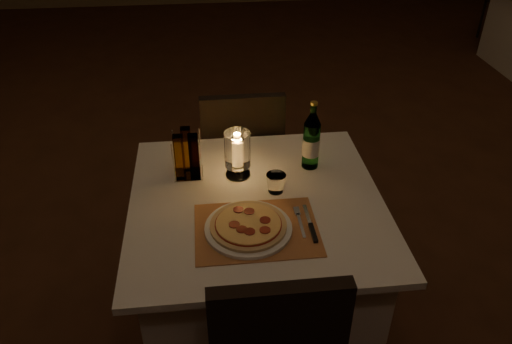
{
  "coord_description": "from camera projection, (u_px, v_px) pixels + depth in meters",
  "views": [
    {
      "loc": [
        -0.22,
        -2.12,
        1.94
      ],
      "look_at": [
        -0.04,
        -0.53,
        0.86
      ],
      "focal_mm": 35.0,
      "sensor_mm": 36.0,
      "label": 1
    }
  ],
  "objects": [
    {
      "name": "chair_far",
      "position": [
        242.0,
        148.0,
        2.67
      ],
      "size": [
        0.42,
        0.42,
        0.9
      ],
      "color": "black",
      "rests_on": "ground"
    },
    {
      "name": "hurricane_candle",
      "position": [
        237.0,
        151.0,
        2.05
      ],
      "size": [
        0.11,
        0.11,
        0.21
      ],
      "color": "white",
      "rests_on": "main_table"
    },
    {
      "name": "cruet_caddy",
      "position": [
        187.0,
        156.0,
        2.06
      ],
      "size": [
        0.12,
        0.12,
        0.21
      ],
      "color": "white",
      "rests_on": "main_table"
    },
    {
      "name": "tumbler",
      "position": [
        276.0,
        183.0,
        2.0
      ],
      "size": [
        0.08,
        0.08,
        0.08
      ],
      "primitive_type": null,
      "color": "white",
      "rests_on": "main_table"
    },
    {
      "name": "fork",
      "position": [
        299.0,
        220.0,
        1.86
      ],
      "size": [
        0.02,
        0.18,
        0.0
      ],
      "color": "silver",
      "rests_on": "placemat"
    },
    {
      "name": "knife",
      "position": [
        312.0,
        229.0,
        1.81
      ],
      "size": [
        0.02,
        0.22,
        0.01
      ],
      "color": "black",
      "rests_on": "placemat"
    },
    {
      "name": "pizza",
      "position": [
        248.0,
        225.0,
        1.81
      ],
      "size": [
        0.28,
        0.28,
        0.02
      ],
      "color": "#D8B77F",
      "rests_on": "plate"
    },
    {
      "name": "main_table",
      "position": [
        256.0,
        267.0,
        2.18
      ],
      "size": [
        1.0,
        1.0,
        0.74
      ],
      "color": "silver",
      "rests_on": "ground"
    },
    {
      "name": "water_bottle",
      "position": [
        311.0,
        141.0,
        2.11
      ],
      "size": [
        0.07,
        0.07,
        0.31
      ],
      "color": "#5DAC60",
      "rests_on": "main_table"
    },
    {
      "name": "floor",
      "position": [
        254.0,
        246.0,
        2.85
      ],
      "size": [
        8.0,
        10.0,
        0.02
      ],
      "primitive_type": "cube",
      "color": "#472516",
      "rests_on": "ground"
    },
    {
      "name": "plate",
      "position": [
        248.0,
        228.0,
        1.81
      ],
      "size": [
        0.32,
        0.32,
        0.01
      ],
      "primitive_type": "cylinder",
      "color": "white",
      "rests_on": "placemat"
    },
    {
      "name": "placemat",
      "position": [
        257.0,
        229.0,
        1.82
      ],
      "size": [
        0.45,
        0.34,
        0.0
      ],
      "primitive_type": "cube",
      "color": "#B26D3D",
      "rests_on": "main_table"
    }
  ]
}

